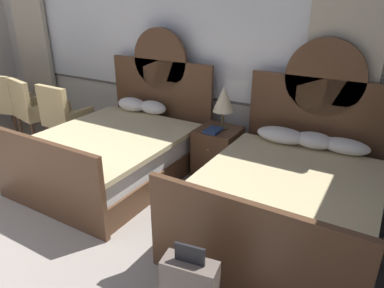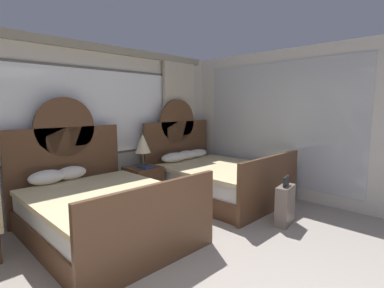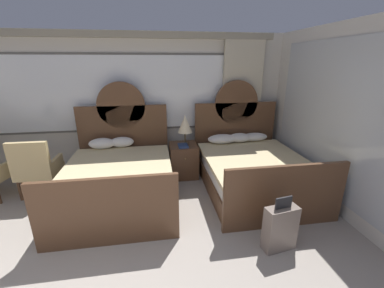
{
  "view_description": "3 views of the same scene",
  "coord_description": "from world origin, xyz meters",
  "px_view_note": "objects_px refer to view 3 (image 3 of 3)",
  "views": [
    {
      "loc": [
        3.25,
        -0.54,
        2.26
      ],
      "look_at": [
        1.65,
        2.16,
        0.9
      ],
      "focal_mm": 33.01,
      "sensor_mm": 36.0,
      "label": 1
    },
    {
      "loc": [
        -1.48,
        -0.78,
        1.69
      ],
      "look_at": [
        1.56,
        2.23,
        1.12
      ],
      "focal_mm": 27.13,
      "sensor_mm": 36.0,
      "label": 2
    },
    {
      "loc": [
        0.85,
        -1.17,
        2.17
      ],
      "look_at": [
        1.46,
        2.67,
        0.85
      ],
      "focal_mm": 23.0,
      "sensor_mm": 36.0,
      "label": 3
    }
  ],
  "objects_px": {
    "bed_near_mirror": "(251,168)",
    "nightstand_between_beds": "(184,160)",
    "table_lamp_on_nightstand": "(185,124)",
    "bed_near_window": "(120,178)",
    "armchair_by_window_left": "(36,166)",
    "book_on_nightstand": "(183,146)",
    "suitcase_on_floor": "(280,228)"
  },
  "relations": [
    {
      "from": "bed_near_mirror",
      "to": "nightstand_between_beds",
      "type": "xyz_separation_m",
      "value": [
        -1.13,
        0.66,
        -0.04
      ]
    },
    {
      "from": "bed_near_mirror",
      "to": "table_lamp_on_nightstand",
      "type": "xyz_separation_m",
      "value": [
        -1.1,
        0.7,
        0.68
      ]
    },
    {
      "from": "bed_near_window",
      "to": "armchair_by_window_left",
      "type": "bearing_deg",
      "value": 167.01
    },
    {
      "from": "table_lamp_on_nightstand",
      "to": "book_on_nightstand",
      "type": "xyz_separation_m",
      "value": [
        -0.06,
        -0.15,
        -0.38
      ]
    },
    {
      "from": "nightstand_between_beds",
      "to": "book_on_nightstand",
      "type": "bearing_deg",
      "value": -100.44
    },
    {
      "from": "table_lamp_on_nightstand",
      "to": "book_on_nightstand",
      "type": "bearing_deg",
      "value": -111.5
    },
    {
      "from": "table_lamp_on_nightstand",
      "to": "suitcase_on_floor",
      "type": "height_order",
      "value": "table_lamp_on_nightstand"
    },
    {
      "from": "bed_near_mirror",
      "to": "suitcase_on_floor",
      "type": "distance_m",
      "value": 1.55
    },
    {
      "from": "bed_near_window",
      "to": "nightstand_between_beds",
      "type": "bearing_deg",
      "value": 30.29
    },
    {
      "from": "bed_near_window",
      "to": "nightstand_between_beds",
      "type": "xyz_separation_m",
      "value": [
        1.14,
        0.67,
        -0.04
      ]
    },
    {
      "from": "book_on_nightstand",
      "to": "suitcase_on_floor",
      "type": "height_order",
      "value": "suitcase_on_floor"
    },
    {
      "from": "bed_near_window",
      "to": "suitcase_on_floor",
      "type": "distance_m",
      "value": 2.53
    },
    {
      "from": "table_lamp_on_nightstand",
      "to": "suitcase_on_floor",
      "type": "xyz_separation_m",
      "value": [
        0.84,
        -2.22,
        -0.75
      ]
    },
    {
      "from": "bed_near_mirror",
      "to": "armchair_by_window_left",
      "type": "bearing_deg",
      "value": 175.24
    },
    {
      "from": "book_on_nightstand",
      "to": "suitcase_on_floor",
      "type": "xyz_separation_m",
      "value": [
        0.9,
        -2.08,
        -0.38
      ]
    },
    {
      "from": "bed_near_mirror",
      "to": "suitcase_on_floor",
      "type": "xyz_separation_m",
      "value": [
        -0.25,
        -1.53,
        -0.08
      ]
    },
    {
      "from": "bed_near_window",
      "to": "suitcase_on_floor",
      "type": "relative_size",
      "value": 3.14
    },
    {
      "from": "table_lamp_on_nightstand",
      "to": "armchair_by_window_left",
      "type": "distance_m",
      "value": 2.62
    },
    {
      "from": "bed_near_mirror",
      "to": "nightstand_between_beds",
      "type": "height_order",
      "value": "bed_near_mirror"
    },
    {
      "from": "table_lamp_on_nightstand",
      "to": "bed_near_mirror",
      "type": "bearing_deg",
      "value": -32.45
    },
    {
      "from": "table_lamp_on_nightstand",
      "to": "suitcase_on_floor",
      "type": "bearing_deg",
      "value": -69.19
    },
    {
      "from": "armchair_by_window_left",
      "to": "suitcase_on_floor",
      "type": "bearing_deg",
      "value": -28.43
    },
    {
      "from": "bed_near_window",
      "to": "table_lamp_on_nightstand",
      "type": "height_order",
      "value": "bed_near_window"
    },
    {
      "from": "book_on_nightstand",
      "to": "table_lamp_on_nightstand",
      "type": "bearing_deg",
      "value": 68.5
    },
    {
      "from": "bed_near_mirror",
      "to": "table_lamp_on_nightstand",
      "type": "height_order",
      "value": "bed_near_mirror"
    },
    {
      "from": "bed_near_mirror",
      "to": "armchair_by_window_left",
      "type": "height_order",
      "value": "bed_near_mirror"
    },
    {
      "from": "table_lamp_on_nightstand",
      "to": "suitcase_on_floor",
      "type": "distance_m",
      "value": 2.49
    },
    {
      "from": "suitcase_on_floor",
      "to": "bed_near_window",
      "type": "bearing_deg",
      "value": 143.15
    },
    {
      "from": "nightstand_between_beds",
      "to": "armchair_by_window_left",
      "type": "distance_m",
      "value": 2.53
    },
    {
      "from": "armchair_by_window_left",
      "to": "bed_near_mirror",
      "type": "bearing_deg",
      "value": -4.76
    },
    {
      "from": "nightstand_between_beds",
      "to": "table_lamp_on_nightstand",
      "type": "bearing_deg",
      "value": 47.14
    },
    {
      "from": "bed_near_mirror",
      "to": "book_on_nightstand",
      "type": "distance_m",
      "value": 1.31
    }
  ]
}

